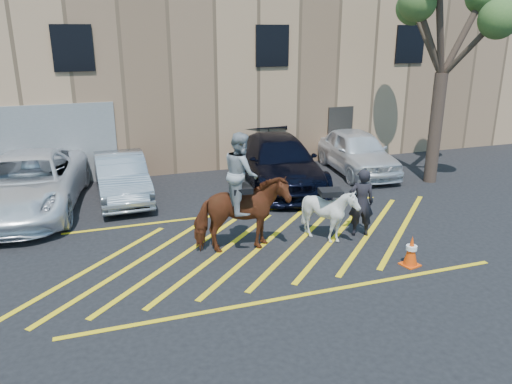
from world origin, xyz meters
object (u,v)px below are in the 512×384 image
object	(u,v)px
tree	(448,13)
traffic_cone	(411,251)
car_blue_suv	(279,162)
saddled_white	(330,213)
car_white_suv	(357,151)
car_white_pickup	(28,184)
mounted_bay	(241,205)
handler	(361,203)
car_silver_sedan	(121,177)

from	to	relation	value
tree	traffic_cone	bearing A→B (deg)	-130.47
car_blue_suv	saddled_white	size ratio (longest dim) A/B	3.70
car_white_suv	tree	distance (m)	5.59
car_white_pickup	traffic_cone	distance (m)	10.95
car_white_suv	mounted_bay	size ratio (longest dim) A/B	1.59
car_blue_suv	tree	distance (m)	7.30
car_white_suv	tree	xyz separation A→B (m)	(1.89, -1.96, 4.89)
handler	traffic_cone	xyz separation A→B (m)	(0.21, -1.96, -0.54)
car_white_pickup	saddled_white	distance (m)	8.90
car_silver_sedan	handler	distance (m)	7.67
car_blue_suv	tree	world-z (taller)	tree
car_blue_suv	saddled_white	distance (m)	4.94
mounted_bay	saddled_white	bearing A→B (deg)	-3.17
car_white_pickup	mounted_bay	xyz separation A→B (m)	(5.13, -4.76, 0.35)
car_white_pickup	tree	xyz separation A→B (m)	(13.25, -1.31, 4.84)
car_silver_sedan	car_white_suv	size ratio (longest dim) A/B	0.92
car_blue_suv	car_white_suv	distance (m)	3.45
car_white_pickup	mounted_bay	size ratio (longest dim) A/B	2.06
car_white_pickup	handler	xyz separation A→B (m)	(8.39, -4.82, 0.06)
mounted_bay	car_silver_sedan	bearing A→B (deg)	115.61
car_silver_sedan	car_white_suv	world-z (taller)	car_white_suv
traffic_cone	tree	distance (m)	8.94
car_silver_sedan	tree	bearing A→B (deg)	-9.99
mounted_bay	saddled_white	xyz separation A→B (m)	(2.31, -0.13, -0.45)
car_blue_suv	mounted_bay	size ratio (longest dim) A/B	1.94
car_white_suv	car_blue_suv	bearing A→B (deg)	-163.51
car_white_suv	car_silver_sedan	bearing A→B (deg)	-171.72
car_white_suv	mounted_bay	distance (m)	8.26
handler	saddled_white	bearing A→B (deg)	22.49
car_silver_sedan	mounted_bay	distance (m)	5.66
car_white_suv	traffic_cone	distance (m)	7.93
traffic_cone	mounted_bay	bearing A→B (deg)	149.83
car_white_suv	handler	distance (m)	6.22
saddled_white	tree	bearing A→B (deg)	31.62
handler	mounted_bay	world-z (taller)	mounted_bay
car_silver_sedan	handler	xyz separation A→B (m)	(5.69, -5.14, 0.19)
car_silver_sedan	car_blue_suv	size ratio (longest dim) A/B	0.75
car_white_pickup	car_white_suv	world-z (taller)	car_white_pickup
car_white_pickup	handler	world-z (taller)	handler
mounted_bay	traffic_cone	world-z (taller)	mounted_bay
car_silver_sedan	saddled_white	bearing A→B (deg)	-48.86
car_blue_suv	mounted_bay	world-z (taller)	mounted_bay
car_white_suv	traffic_cone	size ratio (longest dim) A/B	6.44
car_blue_suv	traffic_cone	distance (m)	6.84
handler	saddled_white	distance (m)	0.96
handler	traffic_cone	bearing A→B (deg)	114.10
saddled_white	traffic_cone	size ratio (longest dim) A/B	2.12
car_silver_sedan	traffic_cone	distance (m)	9.24
mounted_bay	tree	xyz separation A→B (m)	(8.12, 3.45, 4.50)
handler	traffic_cone	size ratio (longest dim) A/B	2.48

